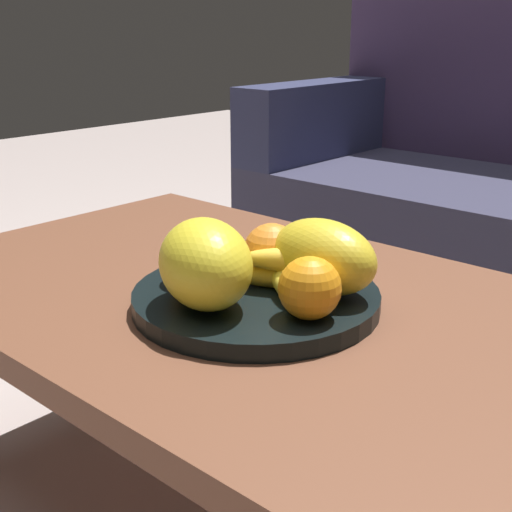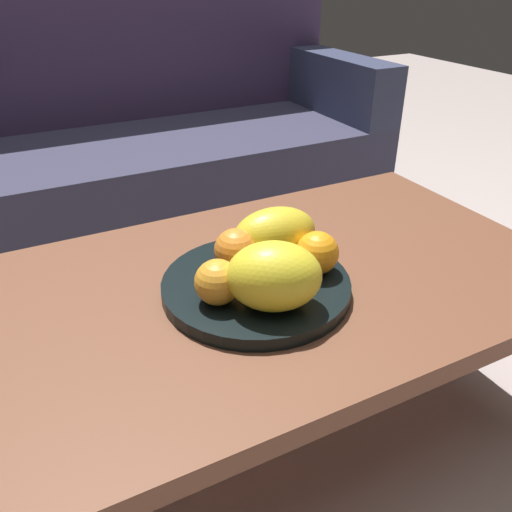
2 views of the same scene
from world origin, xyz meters
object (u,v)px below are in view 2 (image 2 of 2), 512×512
at_px(coffee_table, 256,300).
at_px(fruit_bowl, 256,286).
at_px(melon_large_front, 274,276).
at_px(orange_left, 218,282).
at_px(orange_front, 236,250).
at_px(orange_right, 317,253).
at_px(melon_smaller_beside, 275,234).
at_px(couch, 143,157).
at_px(banana_bunch, 262,257).

relative_size(coffee_table, fruit_bowl, 3.56).
xyz_separation_m(melon_large_front, orange_left, (-0.08, 0.05, -0.02)).
xyz_separation_m(coffee_table, orange_front, (-0.03, 0.02, 0.11)).
relative_size(coffee_table, orange_right, 15.30).
bearing_deg(melon_smaller_beside, couch, 87.90).
bearing_deg(melon_smaller_beside, orange_left, -150.30).
bearing_deg(melon_large_front, banana_bunch, 71.44).
distance_m(coffee_table, couch, 1.10).
bearing_deg(orange_right, orange_front, 149.39).
bearing_deg(orange_left, fruit_bowl, 19.75).
distance_m(melon_large_front, orange_left, 0.10).
relative_size(couch, melon_large_front, 10.81).
xyz_separation_m(coffee_table, orange_right, (0.10, -0.05, 0.11)).
distance_m(couch, melon_smaller_beside, 1.08).
xyz_separation_m(couch, fruit_bowl, (-0.11, -1.12, 0.12)).
height_order(melon_large_front, orange_left, melon_large_front).
height_order(coffee_table, fruit_bowl, fruit_bowl).
height_order(couch, orange_right, couch).
bearing_deg(banana_bunch, orange_right, -32.27).
bearing_deg(orange_right, melon_smaller_beside, 116.72).
bearing_deg(orange_left, melon_smaller_beside, 29.70).
distance_m(coffee_table, banana_bunch, 0.09).
relative_size(orange_left, banana_bunch, 0.45).
xyz_separation_m(melon_smaller_beside, banana_bunch, (-0.04, -0.03, -0.02)).
distance_m(melon_smaller_beside, orange_right, 0.09).
height_order(melon_large_front, melon_smaller_beside, melon_large_front).
distance_m(melon_smaller_beside, orange_front, 0.09).
bearing_deg(orange_left, melon_large_front, -34.63).
xyz_separation_m(coffee_table, orange_left, (-0.10, -0.06, 0.11)).
bearing_deg(couch, orange_right, -89.84).
distance_m(melon_smaller_beside, banana_bunch, 0.06).
distance_m(coffee_table, orange_front, 0.11).
bearing_deg(coffee_table, couch, 85.10).
relative_size(melon_smaller_beside, banana_bunch, 0.96).
height_order(orange_left, orange_right, orange_right).
height_order(coffee_table, orange_left, orange_left).
relative_size(couch, orange_right, 21.27).
distance_m(orange_left, orange_right, 0.20).
distance_m(couch, banana_bunch, 1.11).
bearing_deg(orange_front, melon_large_front, -88.12).
height_order(couch, melon_smaller_beside, couch).
bearing_deg(banana_bunch, orange_left, -152.44).
bearing_deg(couch, melon_smaller_beside, -92.10).
height_order(couch, fruit_bowl, couch).
height_order(couch, orange_left, couch).
bearing_deg(orange_front, banana_bunch, -27.11).
relative_size(coffee_table, couch, 0.72).
relative_size(couch, orange_front, 20.86).
height_order(couch, melon_large_front, couch).
bearing_deg(banana_bunch, fruit_bowl, -133.60).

